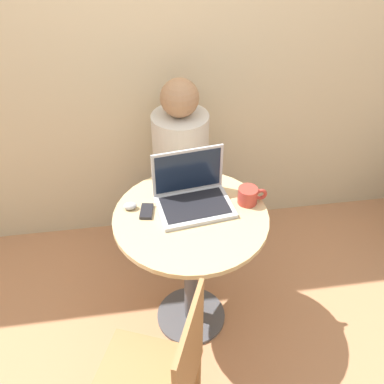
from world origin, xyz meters
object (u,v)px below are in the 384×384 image
chair_empty (161,381)px  person_seated (181,178)px  cell_phone (147,211)px  laptop (192,195)px

chair_empty → person_seated: (0.25, 1.28, 0.03)m
cell_phone → chair_empty: (-0.01, -0.66, -0.32)m
laptop → cell_phone: size_ratio=3.41×
laptop → cell_phone: laptop is taller
chair_empty → person_seated: bearing=79.1°
cell_phone → person_seated: size_ratio=0.09×
cell_phone → person_seated: bearing=68.9°
laptop → cell_phone: 0.23m
person_seated → chair_empty: bearing=-100.9°
laptop → chair_empty: 0.82m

